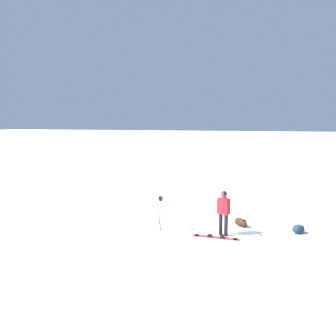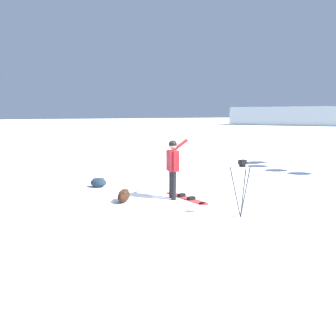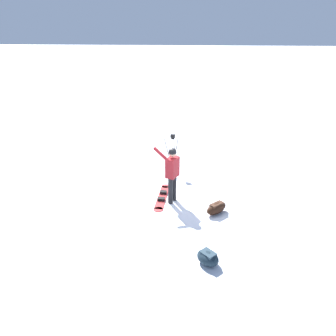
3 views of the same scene
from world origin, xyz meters
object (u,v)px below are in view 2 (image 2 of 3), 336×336
snowboarder (173,164)px  gear_bag_large (98,182)px  snowboard (186,198)px  camera_tripod (242,176)px  gear_bag_small (124,196)px

snowboarder → gear_bag_large: bearing=-155.8°
snowboard → gear_bag_large: size_ratio=2.72×
snowboard → camera_tripod: 2.29m
snowboarder → gear_bag_large: (-2.59, -1.16, -0.84)m
snowboard → gear_bag_large: bearing=-151.8°
gear_bag_small → snowboarder: bearing=70.0°
gear_bag_large → camera_tripod: camera_tripod is taller
snowboard → gear_bag_small: size_ratio=2.49×
gear_bag_small → snowboard: bearing=67.7°
gear_bag_small → camera_tripod: bearing=30.5°
gear_bag_large → snowboard: bearing=28.2°
snowboard → snowboarder: bearing=-120.8°
snowboarder → snowboard: bearing=59.2°
snowboard → gear_bag_small: bearing=-112.3°
gear_bag_large → camera_tripod: (4.86, 1.49, 0.80)m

